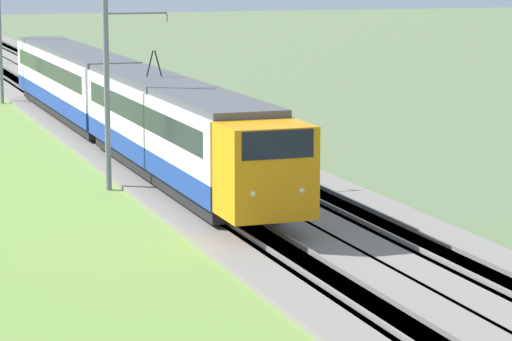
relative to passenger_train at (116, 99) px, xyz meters
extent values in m
cube|color=gray|center=(0.60, 0.00, -2.32)|extent=(240.00, 4.40, 0.30)
cube|color=gray|center=(0.60, -4.25, -2.32)|extent=(240.00, 4.40, 0.30)
cube|color=#4C4238|center=(0.60, 0.00, -2.32)|extent=(240.00, 1.57, 0.30)
cube|color=gray|center=(0.60, 0.53, -2.09)|extent=(240.00, 0.07, 0.15)
cube|color=gray|center=(0.60, -0.53, -2.09)|extent=(240.00, 0.07, 0.15)
cube|color=#4C4238|center=(0.60, -4.25, -2.32)|extent=(240.00, 1.57, 0.30)
cube|color=gray|center=(0.60, -3.72, -2.09)|extent=(240.00, 0.07, 0.15)
cube|color=gray|center=(0.60, -4.78, -2.09)|extent=(240.00, 0.07, 0.15)
cube|color=olive|center=(0.60, 5.35, -2.41)|extent=(240.00, 9.51, 0.12)
cube|color=orange|center=(-20.86, 0.00, -0.02)|extent=(2.29, 2.76, 2.90)
cube|color=black|center=(-21.20, 0.00, 0.95)|extent=(1.65, 2.30, 0.87)
sphere|color=#F2EAC6|center=(-21.95, 0.79, -0.51)|extent=(0.20, 0.20, 0.20)
sphere|color=#F2EAC6|center=(-21.95, -0.79, -0.51)|extent=(0.20, 0.20, 0.20)
cube|color=navy|center=(-10.14, 0.00, -1.06)|extent=(19.14, 2.87, 0.81)
cube|color=silver|center=(-10.14, 0.00, 0.39)|extent=(19.14, 2.87, 2.09)
cube|color=black|center=(-10.14, 0.00, 0.55)|extent=(17.61, 2.89, 0.88)
cube|color=#515156|center=(-10.14, 0.00, 1.56)|extent=(19.14, 2.64, 0.25)
cube|color=black|center=(-10.14, 0.00, -1.74)|extent=(18.19, 2.44, 0.55)
cylinder|color=black|center=(-17.91, 0.53, -1.59)|extent=(0.86, 0.12, 0.86)
cylinder|color=black|center=(-17.91, -0.53, -1.59)|extent=(0.86, 0.12, 0.86)
cube|color=navy|center=(10.74, 0.00, -1.06)|extent=(21.43, 2.87, 0.81)
cube|color=silver|center=(10.74, 0.00, 0.39)|extent=(21.43, 2.87, 2.09)
cube|color=black|center=(10.74, 0.00, 0.55)|extent=(19.72, 2.89, 0.88)
cube|color=#515156|center=(10.74, 0.00, 1.56)|extent=(21.43, 2.64, 0.25)
cube|color=black|center=(10.74, 0.00, -1.74)|extent=(20.36, 2.44, 0.55)
cylinder|color=black|center=(-7.27, 0.17, 2.23)|extent=(0.06, 0.33, 1.08)
cylinder|color=black|center=(-7.27, -0.17, 2.23)|extent=(0.06, 0.33, 1.08)
cube|color=black|center=(-17.91, 0.00, -2.47)|extent=(0.10, 0.10, 0.00)
cylinder|color=slate|center=(-10.37, 2.67, 1.43)|extent=(0.22, 0.22, 7.80)
cylinder|color=slate|center=(-10.37, 1.47, 4.44)|extent=(0.08, 2.40, 0.08)
cylinder|color=#B2ADA8|center=(-10.37, 0.27, 4.24)|extent=(0.10, 0.10, 0.30)
cylinder|color=slate|center=(20.18, 2.67, 1.44)|extent=(0.22, 0.22, 7.82)
camera|label=1|loc=(-55.74, 12.51, 6.41)|focal=85.00mm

